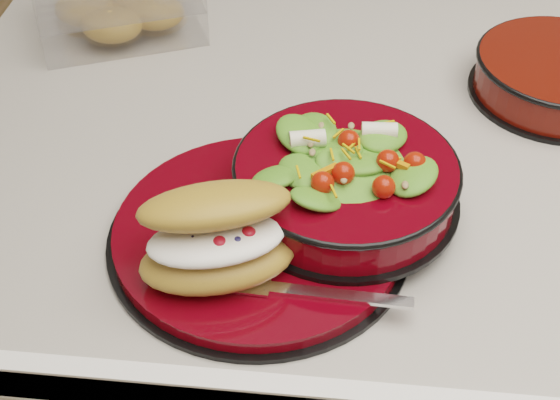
# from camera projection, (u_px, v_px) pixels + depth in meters

# --- Properties ---
(island_counter) EXTENTS (1.24, 0.74, 0.90)m
(island_counter) POSITION_uv_depth(u_px,v_px,m) (396.00, 364.00, 1.23)
(island_counter) COLOR white
(island_counter) RESTS_ON ground
(dinner_plate) EXTENTS (0.31, 0.31, 0.02)m
(dinner_plate) POSITION_uv_depth(u_px,v_px,m) (259.00, 234.00, 0.80)
(dinner_plate) COLOR black
(dinner_plate) RESTS_ON island_counter
(salad_bowl) EXTENTS (0.24, 0.24, 0.10)m
(salad_bowl) POSITION_uv_depth(u_px,v_px,m) (346.00, 174.00, 0.79)
(salad_bowl) COLOR black
(salad_bowl) RESTS_ON dinner_plate
(croissant) EXTENTS (0.16, 0.13, 0.09)m
(croissant) POSITION_uv_depth(u_px,v_px,m) (217.00, 237.00, 0.72)
(croissant) COLOR #B98638
(croissant) RESTS_ON dinner_plate
(fork) EXTENTS (0.18, 0.03, 0.00)m
(fork) POSITION_uv_depth(u_px,v_px,m) (311.00, 292.00, 0.72)
(fork) COLOR silver
(fork) RESTS_ON dinner_plate
(pastry_box) EXTENTS (0.27, 0.23, 0.09)m
(pastry_box) POSITION_uv_depth(u_px,v_px,m) (118.00, 2.00, 1.09)
(pastry_box) COLOR white
(pastry_box) RESTS_ON island_counter
(extra_bowl) EXTENTS (0.22, 0.22, 0.05)m
(extra_bowl) POSITION_uv_depth(u_px,v_px,m) (559.00, 74.00, 0.98)
(extra_bowl) COLOR black
(extra_bowl) RESTS_ON island_counter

